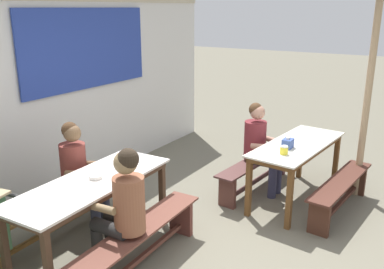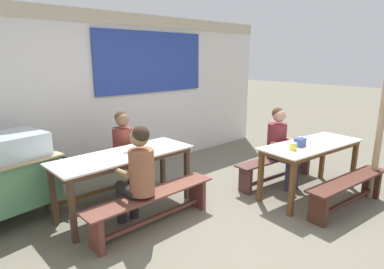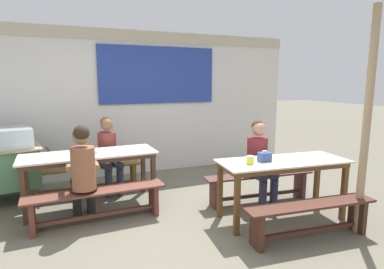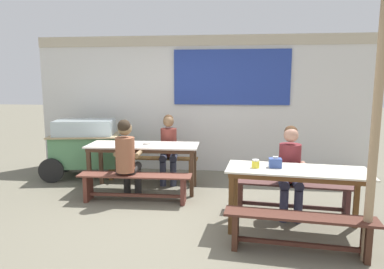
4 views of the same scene
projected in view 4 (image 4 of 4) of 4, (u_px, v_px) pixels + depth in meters
name	position (u px, v px, depth m)	size (l,w,h in m)	color
ground_plane	(186.00, 217.00, 4.71)	(40.00, 40.00, 0.00)	#6A6655
backdrop_wall	(204.00, 101.00, 6.99)	(6.72, 0.23, 2.68)	silver
dining_table_far	(143.00, 149.00, 5.79)	(1.84, 0.72, 0.78)	silver
dining_table_near	(296.00, 176.00, 4.20)	(1.72, 0.80, 0.78)	beige
bench_far_back	(151.00, 165.00, 6.43)	(1.72, 0.29, 0.43)	brown
bench_far_front	(135.00, 184.00, 5.28)	(1.72, 0.36, 0.43)	brown
bench_near_back	(292.00, 193.00, 4.82)	(1.67, 0.43, 0.43)	#51312E
bench_near_front	(299.00, 228.00, 3.70)	(1.59, 0.43, 0.43)	#4B271E
food_cart	(85.00, 144.00, 6.60)	(1.66, 1.03, 1.09)	#548D5C
person_center_facing	(169.00, 145.00, 6.26)	(0.44, 0.54, 1.22)	#34384C
person_right_near_table	(290.00, 166.00, 4.70)	(0.41, 0.52, 1.22)	#32324D
person_left_back_turned	(127.00, 155.00, 5.30)	(0.40, 0.54, 1.26)	#2A2927
tissue_box	(275.00, 163.00, 4.25)	(0.15, 0.11, 0.14)	#385096
condiment_jar	(256.00, 164.00, 4.24)	(0.09, 0.09, 0.10)	yellow
soup_bowl	(147.00, 143.00, 5.77)	(0.13, 0.13, 0.04)	silver
wooden_support_post	(375.00, 136.00, 3.39)	(0.09, 0.09, 2.58)	tan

